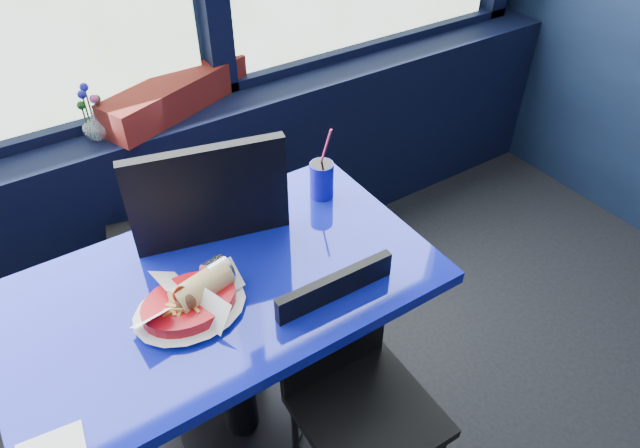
{
  "coord_description": "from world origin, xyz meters",
  "views": [
    {
      "loc": [
        -0.08,
        0.91,
        1.9
      ],
      "look_at": [
        0.62,
        1.98,
        0.83
      ],
      "focal_mm": 32.0,
      "sensor_mm": 36.0,
      "label": 1
    }
  ],
  "objects": [
    {
      "name": "window_sill",
      "position": [
        0.0,
        2.87,
        0.4
      ],
      "size": [
        5.0,
        0.26,
        0.8
      ],
      "primitive_type": "cube",
      "color": "black",
      "rests_on": "ground"
    },
    {
      "name": "chair_near_front",
      "position": [
        0.54,
        1.67,
        0.48
      ],
      "size": [
        0.38,
        0.39,
        0.83
      ],
      "rotation": [
        0.0,
        0.0,
        -0.02
      ],
      "color": "black",
      "rests_on": "ground"
    },
    {
      "name": "ketchup_bottle",
      "position": [
        0.39,
        2.23,
        0.86
      ],
      "size": [
        0.06,
        0.06,
        0.24
      ],
      "color": "red",
      "rests_on": "near_table"
    },
    {
      "name": "planter_box",
      "position": [
        0.56,
        2.9,
        0.86
      ],
      "size": [
        0.65,
        0.38,
        0.13
      ],
      "primitive_type": "cube",
      "rotation": [
        0.0,
        0.0,
        0.37
      ],
      "color": "maroon",
      "rests_on": "window_sill"
    },
    {
      "name": "flower_vase",
      "position": [
        0.23,
        2.86,
        0.86
      ],
      "size": [
        0.1,
        0.11,
        0.21
      ],
      "rotation": [
        0.0,
        0.0,
        0.05
      ],
      "color": "silver",
      "rests_on": "window_sill"
    },
    {
      "name": "near_table",
      "position": [
        0.3,
        2.0,
        0.57
      ],
      "size": [
        1.2,
        0.7,
        0.75
      ],
      "color": "black",
      "rests_on": "ground"
    },
    {
      "name": "chair_near_back",
      "position": [
        0.34,
        2.31,
        0.61
      ],
      "size": [
        0.58,
        0.59,
        1.07
      ],
      "rotation": [
        0.0,
        0.0,
        2.9
      ],
      "color": "black",
      "rests_on": "ground"
    },
    {
      "name": "food_basket",
      "position": [
        0.19,
        1.94,
        0.79
      ],
      "size": [
        0.3,
        0.3,
        0.1
      ],
      "rotation": [
        0.0,
        0.0,
        -0.21
      ],
      "color": "red",
      "rests_on": "near_table"
    },
    {
      "name": "soda_cup",
      "position": [
        0.76,
        2.18,
        0.82
      ],
      "size": [
        0.08,
        0.08,
        0.26
      ],
      "rotation": [
        0.0,
        0.0,
        -0.4
      ],
      "color": "#0F0E9B",
      "rests_on": "near_table"
    }
  ]
}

